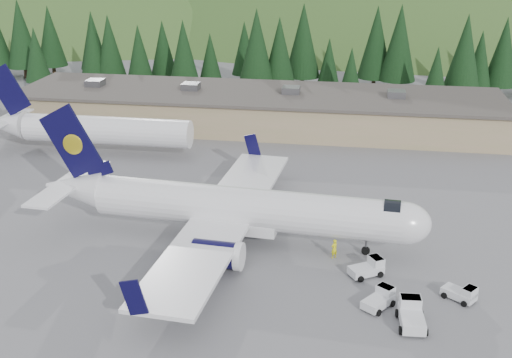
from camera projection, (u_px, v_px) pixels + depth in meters
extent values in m
plane|color=#5B5B5F|center=(246.00, 242.00, 60.10)|extent=(600.00, 600.00, 0.00)
cylinder|color=white|center=(246.00, 208.00, 58.86)|extent=(28.50, 5.86, 3.80)
ellipsoid|color=white|center=(403.00, 223.00, 55.80)|extent=(5.20, 4.15, 3.80)
cylinder|color=black|center=(391.00, 217.00, 55.86)|extent=(1.64, 3.23, 3.13)
cone|color=white|center=(75.00, 188.00, 62.42)|extent=(6.33, 4.23, 3.80)
cube|color=white|center=(235.00, 223.00, 59.65)|extent=(8.30, 3.82, 1.01)
cube|color=white|center=(225.00, 216.00, 59.66)|extent=(8.06, 34.67, 0.35)
cube|color=black|center=(252.00, 145.00, 75.09)|extent=(2.05, 0.30, 2.90)
cube|color=black|center=(134.00, 298.00, 43.93)|extent=(2.05, 0.30, 2.90)
cylinder|color=black|center=(250.00, 201.00, 65.07)|extent=(4.40, 2.63, 2.32)
cylinder|color=white|center=(269.00, 203.00, 64.65)|extent=(0.79, 2.50, 2.47)
cube|color=white|center=(250.00, 196.00, 64.87)|extent=(2.24, 0.41, 0.91)
cylinder|color=black|center=(217.00, 254.00, 54.44)|extent=(4.40, 2.63, 2.32)
cylinder|color=white|center=(239.00, 257.00, 54.02)|extent=(0.79, 2.50, 2.47)
cube|color=white|center=(217.00, 248.00, 54.24)|extent=(2.24, 0.41, 0.91)
cube|color=black|center=(72.00, 142.00, 60.66)|extent=(6.25, 0.76, 7.42)
ellipsoid|color=gold|center=(75.00, 143.00, 60.88)|extent=(2.01, 0.33, 2.00)
ellipsoid|color=gold|center=(73.00, 144.00, 60.51)|extent=(2.01, 0.33, 2.00)
cube|color=black|center=(100.00, 170.00, 61.05)|extent=(2.80, 0.46, 2.00)
cube|color=white|center=(70.00, 182.00, 62.35)|extent=(3.55, 12.79, 0.22)
cylinder|color=slate|center=(366.00, 245.00, 57.37)|extent=(0.22, 0.22, 1.82)
cylinder|color=black|center=(366.00, 251.00, 57.56)|extent=(0.79, 0.34, 0.77)
cylinder|color=slate|center=(223.00, 217.00, 62.86)|extent=(0.26, 0.26, 2.02)
cylinder|color=black|center=(227.00, 221.00, 62.94)|extent=(1.13, 0.43, 1.11)
cylinder|color=black|center=(219.00, 221.00, 63.12)|extent=(1.13, 0.43, 1.11)
cylinder|color=slate|center=(206.00, 241.00, 57.92)|extent=(0.26, 0.26, 2.02)
cylinder|color=black|center=(210.00, 246.00, 57.99)|extent=(1.13, 0.43, 1.11)
cylinder|color=black|center=(202.00, 245.00, 58.17)|extent=(1.13, 0.43, 1.11)
cylinder|color=white|center=(107.00, 131.00, 82.46)|extent=(22.00, 3.60, 3.60)
cone|color=white|center=(6.00, 124.00, 84.48)|extent=(5.00, 3.60, 3.60)
cube|color=black|center=(8.00, 90.00, 82.66)|extent=(5.82, 0.28, 6.89)
cube|color=white|center=(5.00, 120.00, 84.26)|extent=(2.40, 11.00, 0.20)
cube|color=silver|center=(366.00, 270.00, 54.02)|extent=(3.20, 2.75, 0.67)
cube|color=silver|center=(376.00, 262.00, 54.16)|extent=(1.53, 1.65, 0.86)
cube|color=black|center=(376.00, 258.00, 54.02)|extent=(1.39, 1.51, 0.10)
cylinder|color=black|center=(370.00, 266.00, 55.12)|extent=(0.57, 0.46, 0.54)
cylinder|color=black|center=(380.00, 275.00, 53.80)|extent=(0.57, 0.46, 0.54)
cylinder|color=black|center=(351.00, 271.00, 54.42)|extent=(0.57, 0.46, 0.54)
cylinder|color=black|center=(361.00, 279.00, 53.10)|extent=(0.57, 0.46, 0.54)
cube|color=silver|center=(459.00, 294.00, 50.56)|extent=(2.84, 2.57, 0.60)
cube|color=silver|center=(470.00, 292.00, 49.80)|extent=(1.41, 1.48, 0.77)
cube|color=black|center=(470.00, 288.00, 49.68)|extent=(1.29, 1.36, 0.09)
cylinder|color=black|center=(473.00, 297.00, 50.52)|extent=(0.50, 0.44, 0.48)
cylinder|color=black|center=(464.00, 304.00, 49.62)|extent=(0.50, 0.44, 0.48)
cylinder|color=black|center=(453.00, 289.00, 51.67)|extent=(0.50, 0.44, 0.48)
cylinder|color=black|center=(444.00, 295.00, 50.77)|extent=(0.50, 0.44, 0.48)
cube|color=silver|center=(412.00, 319.00, 47.06)|extent=(1.91, 3.46, 0.78)
cube|color=silver|center=(410.00, 303.00, 47.85)|extent=(1.64, 1.23, 1.01)
cube|color=black|center=(411.00, 298.00, 47.69)|extent=(1.52, 1.11, 0.11)
cylinder|color=black|center=(397.00, 313.00, 48.28)|extent=(0.29, 0.64, 0.63)
cylinder|color=black|center=(421.00, 314.00, 48.13)|extent=(0.29, 0.64, 0.63)
cylinder|color=black|center=(401.00, 330.00, 46.20)|extent=(0.29, 0.64, 0.63)
cylinder|color=black|center=(426.00, 332.00, 46.05)|extent=(0.29, 0.64, 0.63)
cube|color=#92875B|center=(257.00, 110.00, 94.95)|extent=(70.00, 16.00, 4.80)
cube|color=#47423D|center=(257.00, 93.00, 94.02)|extent=(71.00, 17.00, 0.40)
cube|color=slate|center=(95.00, 83.00, 97.51)|extent=(2.50, 2.50, 1.00)
cube|color=slate|center=(191.00, 86.00, 95.28)|extent=(2.50, 2.50, 1.00)
cube|color=slate|center=(291.00, 90.00, 93.04)|extent=(2.50, 2.50, 1.00)
cube|color=slate|center=(396.00, 94.00, 90.81)|extent=(2.50, 2.50, 1.00)
cube|color=silver|center=(378.00, 302.00, 49.44)|extent=(2.76, 3.06, 0.65)
cube|color=silver|center=(385.00, 291.00, 49.85)|extent=(1.59, 1.51, 0.83)
cube|color=black|center=(386.00, 287.00, 49.71)|extent=(1.46, 1.38, 0.09)
cylinder|color=black|center=(377.00, 296.00, 50.63)|extent=(0.47, 0.54, 0.52)
cylinder|color=black|center=(393.00, 303.00, 49.65)|extent=(0.47, 0.54, 0.52)
cylinder|color=black|center=(363.00, 305.00, 49.42)|extent=(0.47, 0.54, 0.52)
cylinder|color=black|center=(379.00, 313.00, 48.43)|extent=(0.47, 0.54, 0.52)
imported|color=yellow|center=(334.00, 249.00, 56.80)|extent=(0.78, 0.77, 1.81)
cone|color=black|center=(21.00, 33.00, 123.77)|extent=(6.37, 6.37, 13.03)
cone|color=black|center=(50.00, 36.00, 126.37)|extent=(5.74, 5.74, 11.75)
cone|color=black|center=(36.00, 54.00, 115.10)|extent=(4.75, 4.75, 9.71)
cone|color=black|center=(93.00, 40.00, 124.47)|extent=(5.41, 5.41, 11.06)
cone|color=black|center=(93.00, 48.00, 116.48)|extent=(5.33, 5.33, 10.91)
cone|color=black|center=(110.00, 46.00, 116.18)|extent=(5.58, 5.58, 11.41)
cone|color=black|center=(139.00, 53.00, 115.02)|extent=(4.93, 4.93, 10.07)
cone|color=black|center=(163.00, 48.00, 118.87)|extent=(5.00, 5.00, 10.23)
cone|color=black|center=(184.00, 51.00, 113.26)|extent=(5.37, 5.37, 10.98)
cone|color=black|center=(210.00, 57.00, 115.93)|extent=(4.27, 4.27, 8.73)
cone|color=black|center=(244.00, 48.00, 120.52)|extent=(4.84, 4.84, 9.89)
cone|color=black|center=(257.00, 46.00, 110.55)|extent=(6.30, 6.30, 12.89)
cone|color=black|center=(279.00, 50.00, 111.84)|extent=(5.66, 5.66, 11.59)
cone|color=black|center=(303.00, 40.00, 115.41)|extent=(6.43, 6.43, 13.14)
cone|color=black|center=(329.00, 61.00, 114.22)|extent=(4.02, 4.02, 8.21)
cone|color=black|center=(351.00, 71.00, 107.10)|extent=(3.88, 3.88, 7.94)
cone|color=black|center=(376.00, 42.00, 114.96)|extent=(6.26, 6.26, 12.81)
cone|color=black|center=(399.00, 43.00, 112.40)|extent=(6.50, 6.50, 13.29)
cone|color=black|center=(436.00, 72.00, 104.55)|extent=(4.12, 4.12, 8.43)
cone|color=black|center=(465.00, 52.00, 106.05)|extent=(6.16, 6.16, 12.60)
cone|color=black|center=(480.00, 60.00, 109.77)|extent=(4.84, 4.84, 9.90)
cone|color=black|center=(504.00, 52.00, 109.86)|extent=(5.74, 5.74, 11.74)
ellipsoid|color=#1F4C19|center=(100.00, 204.00, 257.08)|extent=(336.00, 240.00, 240.00)
ellipsoid|color=#1F4C19|center=(424.00, 217.00, 268.96)|extent=(420.00, 300.00, 300.00)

